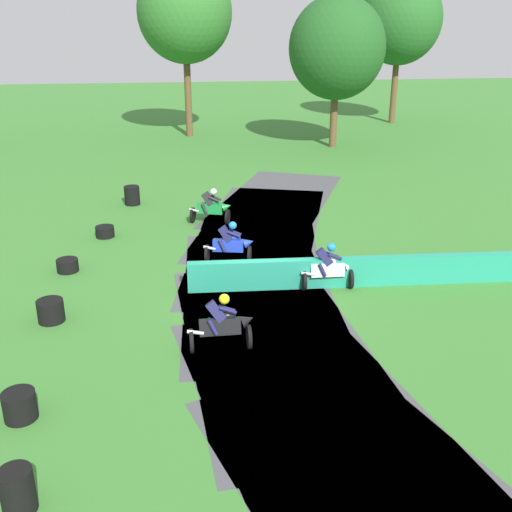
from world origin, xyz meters
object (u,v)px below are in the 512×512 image
object	(u,v)px
motorcycle_chase_blue	(231,244)
tire_stack_far	(51,311)
tire_stack_mid_b	(68,265)
motorcycle_trailing_white	(330,267)
motorcycle_fourth_black	(223,324)
motorcycle_lead_green	(212,207)
tire_stack_mid_a	(105,232)
tire_stack_extra_a	(20,406)
tire_stack_near	(132,195)
tire_stack_extra_b	(17,491)

from	to	relation	value
motorcycle_chase_blue	tire_stack_far	bearing A→B (deg)	-145.69
tire_stack_mid_b	motorcycle_chase_blue	bearing A→B (deg)	0.99
motorcycle_trailing_white	tire_stack_far	size ratio (longest dim) A/B	2.40
motorcycle_chase_blue	motorcycle_fourth_black	world-z (taller)	motorcycle_chase_blue
motorcycle_lead_green	tire_stack_mid_b	distance (m)	6.41
motorcycle_fourth_black	tire_stack_mid_a	distance (m)	9.20
motorcycle_trailing_white	tire_stack_mid_a	size ratio (longest dim) A/B	2.49
motorcycle_lead_green	tire_stack_mid_b	size ratio (longest dim) A/B	2.50
motorcycle_lead_green	tire_stack_mid_a	xyz separation A→B (m)	(-4.00, -1.06, -0.46)
motorcycle_lead_green	tire_stack_mid_a	bearing A→B (deg)	-165.16
tire_stack_mid_a	tire_stack_far	bearing A→B (deg)	-96.43
motorcycle_chase_blue	tire_stack_extra_a	bearing A→B (deg)	-122.71
tire_stack_near	tire_stack_extra_a	size ratio (longest dim) A/B	1.20
motorcycle_fourth_black	tire_stack_mid_a	size ratio (longest dim) A/B	2.48
motorcycle_chase_blue	motorcycle_fourth_black	distance (m)	5.43
motorcycle_trailing_white	tire_stack_mid_a	xyz separation A→B (m)	(-7.10, 5.36, -0.45)
motorcycle_trailing_white	tire_stack_far	distance (m)	7.93
tire_stack_near	motorcycle_fourth_black	bearing A→B (deg)	-76.60
tire_stack_mid_b	tire_stack_extra_b	size ratio (longest dim) A/B	0.85
tire_stack_mid_a	tire_stack_extra_a	size ratio (longest dim) A/B	1.02
motorcycle_fourth_black	tire_stack_near	world-z (taller)	motorcycle_fourth_black
motorcycle_fourth_black	tire_stack_mid_b	world-z (taller)	motorcycle_fourth_black
motorcycle_chase_blue	tire_stack_mid_a	distance (m)	5.33
tire_stack_extra_b	tire_stack_near	bearing A→B (deg)	87.46
tire_stack_mid_a	motorcycle_trailing_white	bearing A→B (deg)	-37.03
motorcycle_trailing_white	motorcycle_fourth_black	world-z (taller)	motorcycle_trailing_white
motorcycle_lead_green	motorcycle_chase_blue	size ratio (longest dim) A/B	0.99
tire_stack_far	motorcycle_trailing_white	bearing A→B (deg)	8.32
motorcycle_lead_green	motorcycle_trailing_white	distance (m)	7.13
tire_stack_extra_a	motorcycle_lead_green	bearing A→B (deg)	68.78
motorcycle_fourth_black	tire_stack_far	bearing A→B (deg)	156.77
motorcycle_lead_green	tire_stack_near	bearing A→B (deg)	137.88
motorcycle_fourth_black	tire_stack_mid_a	xyz separation A→B (m)	(-3.70, 8.41, -0.43)
tire_stack_mid_a	tire_stack_extra_b	world-z (taller)	tire_stack_extra_b
tire_stack_extra_b	motorcycle_fourth_black	bearing A→B (deg)	52.34
tire_stack_near	tire_stack_extra_b	size ratio (longest dim) A/B	1.00
motorcycle_trailing_white	tire_stack_extra_a	distance (m)	9.37
tire_stack_far	tire_stack_extra_a	distance (m)	4.21
tire_stack_mid_b	tire_stack_extra_b	xyz separation A→B (m)	(0.83, -10.12, 0.20)
tire_stack_extra_a	motorcycle_fourth_black	bearing A→B (deg)	28.35
motorcycle_lead_green	tire_stack_extra_a	size ratio (longest dim) A/B	2.56
tire_stack_far	tire_stack_extra_b	size ratio (longest dim) A/B	0.88
motorcycle_chase_blue	tire_stack_extra_a	size ratio (longest dim) A/B	2.57
motorcycle_trailing_white	tire_stack_near	size ratio (longest dim) A/B	2.11
motorcycle_trailing_white	tire_stack_mid_b	distance (m)	8.27
tire_stack_mid_a	tire_stack_extra_b	xyz separation A→B (m)	(-0.02, -13.23, 0.20)
tire_stack_near	motorcycle_lead_green	bearing A→B (deg)	-42.12
motorcycle_trailing_white	motorcycle_chase_blue	bearing A→B (deg)	139.47
tire_stack_mid_b	tire_stack_extra_b	world-z (taller)	tire_stack_extra_b
tire_stack_mid_a	tire_stack_mid_b	world-z (taller)	same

